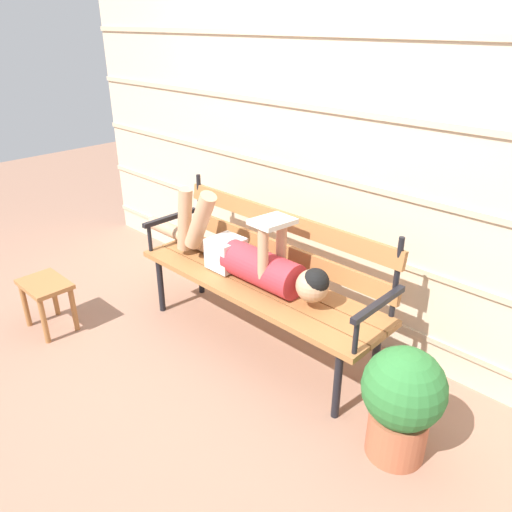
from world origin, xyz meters
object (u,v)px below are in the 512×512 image
at_px(footstool, 46,293).
at_px(potted_plant, 402,400).
at_px(reclining_person, 245,256).
at_px(park_bench, 264,271).

distance_m(footstool, potted_plant, 2.39).
relative_size(reclining_person, potted_plant, 2.87).
bearing_deg(park_bench, footstool, -140.79).
bearing_deg(potted_plant, reclining_person, 171.51).
bearing_deg(reclining_person, potted_plant, -8.49).
height_order(footstool, potted_plant, potted_plant).
bearing_deg(park_bench, potted_plant, -12.69).
xyz_separation_m(reclining_person, footstool, (-1.05, -0.87, -0.33)).
bearing_deg(footstool, park_bench, 39.21).
distance_m(reclining_person, footstool, 1.40).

